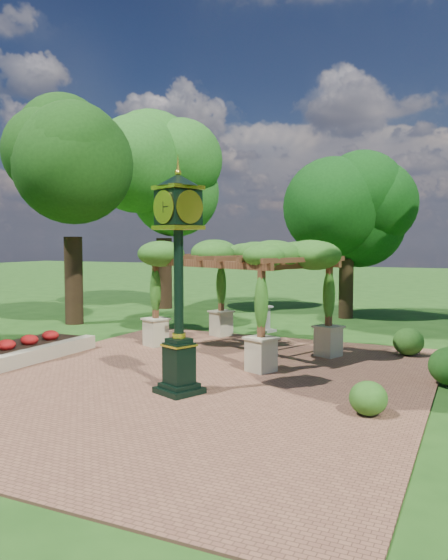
% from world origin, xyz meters
% --- Properties ---
extents(ground, '(120.00, 120.00, 0.00)m').
position_xyz_m(ground, '(0.00, 0.00, 0.00)').
color(ground, '#1E4714').
rests_on(ground, ground).
extents(brick_plaza, '(10.00, 12.00, 0.04)m').
position_xyz_m(brick_plaza, '(0.00, 1.00, 0.02)').
color(brick_plaza, brown).
rests_on(brick_plaza, ground).
extents(border_wall, '(0.35, 5.00, 0.40)m').
position_xyz_m(border_wall, '(-4.60, 0.50, 0.20)').
color(border_wall, '#C6B793').
rests_on(border_wall, ground).
extents(flower_bed, '(1.50, 5.00, 0.36)m').
position_xyz_m(flower_bed, '(-5.50, 0.50, 0.18)').
color(flower_bed, red).
rests_on(flower_bed, ground).
extents(pedestal_clock, '(1.17, 1.17, 4.56)m').
position_xyz_m(pedestal_clock, '(0.22, -0.15, 2.73)').
color(pedestal_clock, black).
rests_on(pedestal_clock, brick_plaza).
extents(pergola, '(5.91, 4.87, 3.20)m').
position_xyz_m(pergola, '(-0.45, 4.39, 2.63)').
color(pergola, '#C3B891').
rests_on(pergola, brick_plaza).
extents(sundial, '(0.65, 0.65, 0.91)m').
position_xyz_m(sundial, '(-0.96, 8.04, 0.40)').
color(sundial, gray).
rests_on(sundial, ground).
extents(shrub_front, '(0.84, 0.84, 0.62)m').
position_xyz_m(shrub_front, '(4.02, 0.05, 0.35)').
color(shrub_front, '#285819').
rests_on(shrub_front, brick_plaza).
extents(shrub_back, '(0.85, 0.85, 0.75)m').
position_xyz_m(shrub_back, '(4.04, 5.79, 0.42)').
color(shrub_back, '#295819').
rests_on(shrub_back, brick_plaza).
extents(tree_west_near, '(3.90, 3.90, 8.63)m').
position_xyz_m(tree_west_near, '(-8.32, 6.65, 5.90)').
color(tree_west_near, '#312013').
rests_on(tree_west_near, ground).
extents(tree_west_far, '(4.73, 4.73, 8.58)m').
position_xyz_m(tree_west_far, '(-7.78, 12.37, 5.89)').
color(tree_west_far, '#311E13').
rests_on(tree_west_far, ground).
extents(tree_north, '(3.70, 3.70, 6.34)m').
position_xyz_m(tree_north, '(0.77, 12.68, 4.35)').
color(tree_north, '#2F2113').
rests_on(tree_north, ground).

